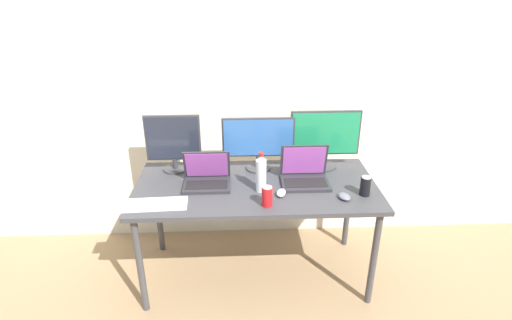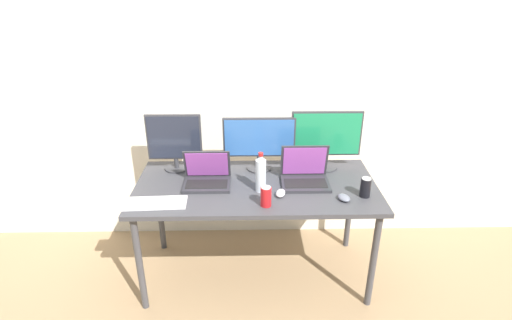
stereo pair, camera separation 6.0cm
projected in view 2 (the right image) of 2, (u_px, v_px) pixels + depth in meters
The scene contains 14 objects.
ground_plane at pixel (256, 272), 2.96m from camera, with size 16.00×16.00×0.00m, color #9E7F5B.
wall_back at pixel (254, 80), 2.95m from camera, with size 7.00×0.08×2.60m, color silver.
work_desk at pixel (256, 193), 2.68m from camera, with size 1.60×0.76×0.74m.
monitor_left at pixel (174, 141), 2.78m from camera, with size 0.38×0.17×0.41m.
monitor_center at pixel (259, 141), 2.78m from camera, with size 0.50×0.17×0.39m.
monitor_right at pixel (326, 137), 2.79m from camera, with size 0.49×0.19×0.42m.
laptop_silver at pixel (207, 177), 2.64m from camera, with size 0.31×0.23×0.23m.
laptop_secondary at pixel (305, 175), 2.66m from camera, with size 0.31×0.24×0.25m.
keyboard_main at pixel (150, 203), 2.41m from camera, with size 0.44×0.14×0.02m, color white.
mouse_by_keyboard at pixel (281, 193), 2.51m from camera, with size 0.06×0.09×0.04m, color silver.
mouse_by_laptop at pixel (344, 198), 2.46m from camera, with size 0.07×0.09×0.03m, color slate.
water_bottle at pixel (261, 174), 2.53m from camera, with size 0.07×0.07×0.27m.
soda_can_near_keyboard at pixel (365, 187), 2.49m from camera, with size 0.07×0.07×0.13m.
soda_can_by_laptop at pixel (266, 196), 2.38m from camera, with size 0.07×0.07×0.13m.
Camera 2 is at (-0.05, -2.34, 2.00)m, focal length 28.00 mm.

